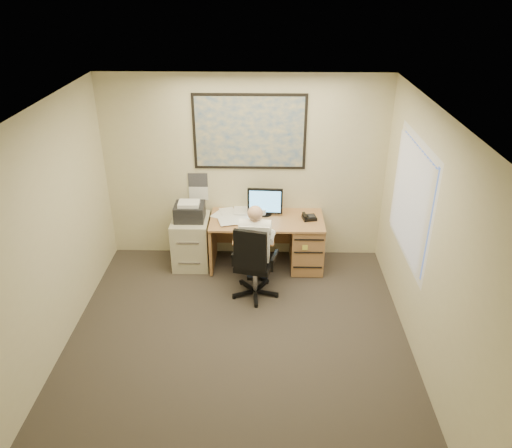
{
  "coord_description": "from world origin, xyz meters",
  "views": [
    {
      "loc": [
        0.32,
        -4.41,
        3.89
      ],
      "look_at": [
        0.19,
        1.3,
        0.96
      ],
      "focal_mm": 35.0,
      "sensor_mm": 36.0,
      "label": 1
    }
  ],
  "objects_px": {
    "filing_cabinet": "(191,237)",
    "person": "(255,251)",
    "office_chair": "(256,276)",
    "desk": "(289,238)"
  },
  "relations": [
    {
      "from": "filing_cabinet",
      "to": "office_chair",
      "type": "bearing_deg",
      "value": -41.1
    },
    {
      "from": "filing_cabinet",
      "to": "office_chair",
      "type": "xyz_separation_m",
      "value": [
        0.95,
        -0.82,
        -0.12
      ]
    },
    {
      "from": "person",
      "to": "filing_cabinet",
      "type": "bearing_deg",
      "value": 145.68
    },
    {
      "from": "filing_cabinet",
      "to": "office_chair",
      "type": "relative_size",
      "value": 0.94
    },
    {
      "from": "office_chair",
      "to": "person",
      "type": "distance_m",
      "value": 0.34
    },
    {
      "from": "desk",
      "to": "office_chair",
      "type": "distance_m",
      "value": 0.95
    },
    {
      "from": "office_chair",
      "to": "person",
      "type": "bearing_deg",
      "value": 112.49
    },
    {
      "from": "desk",
      "to": "person",
      "type": "xyz_separation_m",
      "value": [
        -0.48,
        -0.74,
        0.2
      ]
    },
    {
      "from": "filing_cabinet",
      "to": "person",
      "type": "height_order",
      "value": "person"
    },
    {
      "from": "desk",
      "to": "office_chair",
      "type": "xyz_separation_m",
      "value": [
        -0.47,
        -0.82,
        -0.13
      ]
    }
  ]
}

